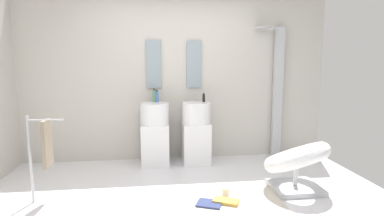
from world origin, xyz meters
TOP-DOWN VIEW (x-y plane):
  - ground_plane at (0.00, 0.00)m, footprint 4.80×3.60m
  - rear_partition at (0.00, 1.65)m, footprint 4.80×0.10m
  - pedestal_sink_left at (-0.31, 1.32)m, footprint 0.42×0.42m
  - pedestal_sink_right at (0.31, 1.32)m, footprint 0.42×0.42m
  - vanity_mirror_left at (-0.31, 1.58)m, footprint 0.22×0.03m
  - vanity_mirror_right at (0.31, 1.58)m, footprint 0.22×0.03m
  - shower_column at (1.63, 1.53)m, footprint 0.49×0.24m
  - lounge_chair at (1.34, 0.17)m, footprint 1.10×1.10m
  - towel_rack at (-1.47, 0.20)m, footprint 0.37×0.22m
  - area_rug at (0.49, -0.03)m, footprint 1.13×0.81m
  - magazine_ochre at (0.44, -0.08)m, footprint 0.30×0.24m
  - magazine_navy at (0.26, -0.10)m, footprint 0.31×0.28m
  - coffee_mug at (0.47, 0.08)m, footprint 0.09×0.09m
  - soap_bottle_blue at (-0.27, 1.43)m, footprint 0.06×0.06m
  - soap_bottle_black at (0.42, 1.36)m, footprint 0.04×0.04m
  - soap_bottle_green at (-0.31, 1.42)m, footprint 0.05×0.05m

SIDE VIEW (x-z plane):
  - ground_plane at x=0.00m, z-range -0.04..0.00m
  - area_rug at x=0.49m, z-range 0.00..0.01m
  - magazine_navy at x=0.26m, z-range 0.01..0.03m
  - magazine_ochre at x=0.44m, z-range 0.01..0.04m
  - coffee_mug at x=0.47m, z-range 0.01..0.11m
  - lounge_chair at x=1.34m, z-range 0.03..0.67m
  - pedestal_sink_left at x=-0.31m, z-range -0.04..0.98m
  - pedestal_sink_right at x=0.31m, z-range -0.04..0.98m
  - towel_rack at x=-1.47m, z-range 0.15..1.10m
  - soap_bottle_black at x=0.42m, z-range 0.92..1.05m
  - soap_bottle_blue at x=-0.27m, z-range 0.92..1.10m
  - soap_bottle_green at x=-0.31m, z-range 0.92..1.11m
  - shower_column at x=1.63m, z-range 0.05..2.10m
  - rear_partition at x=0.00m, z-range 0.00..2.60m
  - vanity_mirror_left at x=-0.31m, z-range 1.12..1.83m
  - vanity_mirror_right at x=0.31m, z-range 1.12..1.83m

